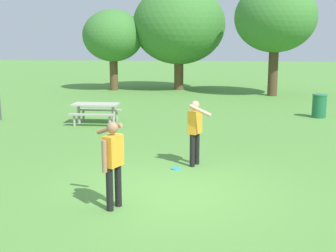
# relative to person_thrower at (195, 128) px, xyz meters

# --- Properties ---
(ground_plane) EXTENTS (120.00, 120.00, 0.00)m
(ground_plane) POSITION_rel_person_thrower_xyz_m (-0.31, -2.07, -0.96)
(ground_plane) COLOR #568E3D
(person_thrower) EXTENTS (0.60, 0.79, 1.64)m
(person_thrower) POSITION_rel_person_thrower_xyz_m (0.00, 0.00, 0.00)
(person_thrower) COLOR black
(person_thrower) RESTS_ON ground
(person_catcher) EXTENTS (0.60, 0.79, 1.64)m
(person_catcher) POSITION_rel_person_thrower_xyz_m (-1.36, -3.06, 0.00)
(person_catcher) COLOR black
(person_catcher) RESTS_ON ground
(frisbee) EXTENTS (0.24, 0.24, 0.03)m
(frisbee) POSITION_rel_person_thrower_xyz_m (-0.43, -0.38, -0.95)
(frisbee) COLOR #2D9EDB
(frisbee) RESTS_ON ground
(picnic_table_near) EXTENTS (1.71, 1.43, 0.77)m
(picnic_table_near) POSITION_rel_person_thrower_xyz_m (-4.01, 5.25, -0.40)
(picnic_table_near) COLOR #B2ADA3
(picnic_table_near) RESTS_ON ground
(trash_can_further_along) EXTENTS (0.59, 0.59, 0.96)m
(trash_can_further_along) POSITION_rel_person_thrower_xyz_m (4.65, 7.62, -0.48)
(trash_can_further_along) COLOR #1E663D
(trash_can_further_along) RESTS_ON ground
(tree_tall_left) EXTENTS (3.75, 3.75, 4.99)m
(tree_tall_left) POSITION_rel_person_thrower_xyz_m (-6.01, 16.66, 2.40)
(tree_tall_left) COLOR brown
(tree_tall_left) RESTS_ON ground
(tree_broad_center) EXTENTS (5.76, 5.76, 6.50)m
(tree_broad_center) POSITION_rel_person_thrower_xyz_m (-1.96, 17.38, 3.08)
(tree_broad_center) COLOR brown
(tree_broad_center) RESTS_ON ground
(tree_far_right) EXTENTS (4.51, 4.51, 6.26)m
(tree_far_right) POSITION_rel_person_thrower_xyz_m (3.61, 14.81, 3.35)
(tree_far_right) COLOR #4C3823
(tree_far_right) RESTS_ON ground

